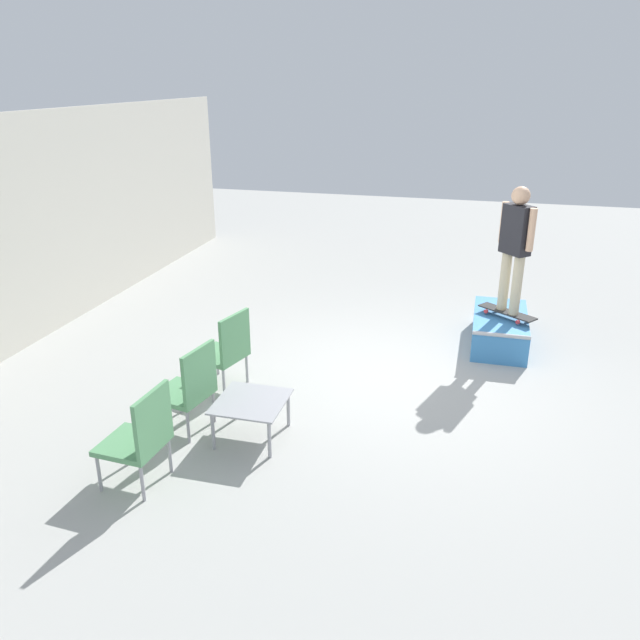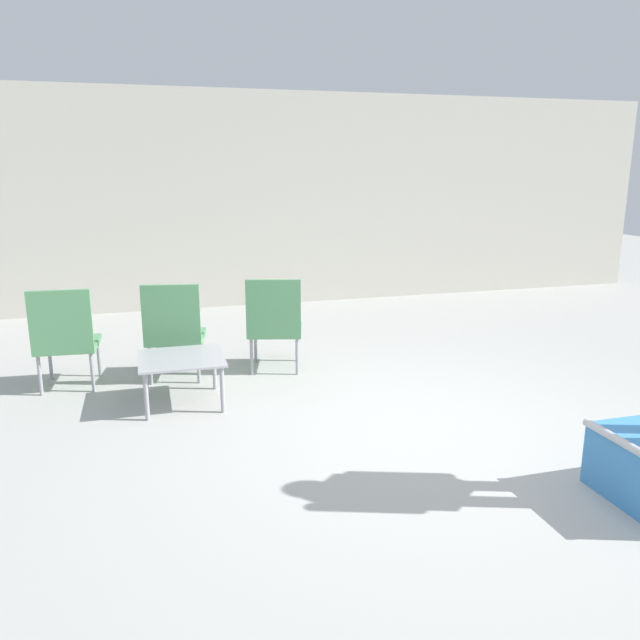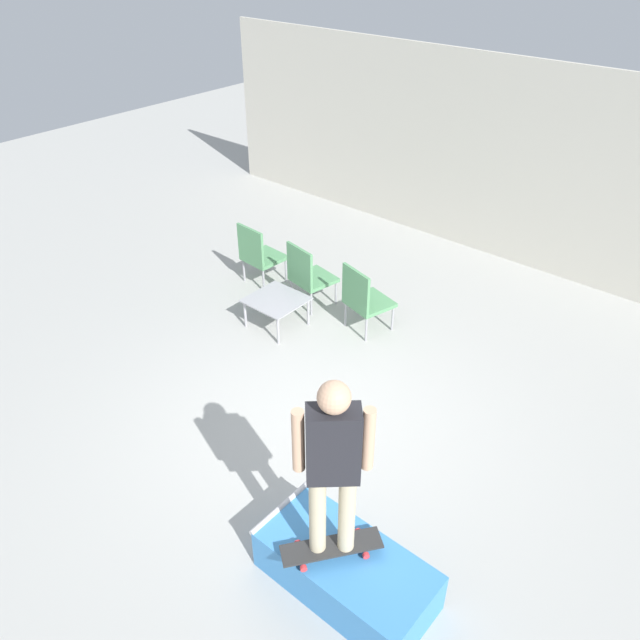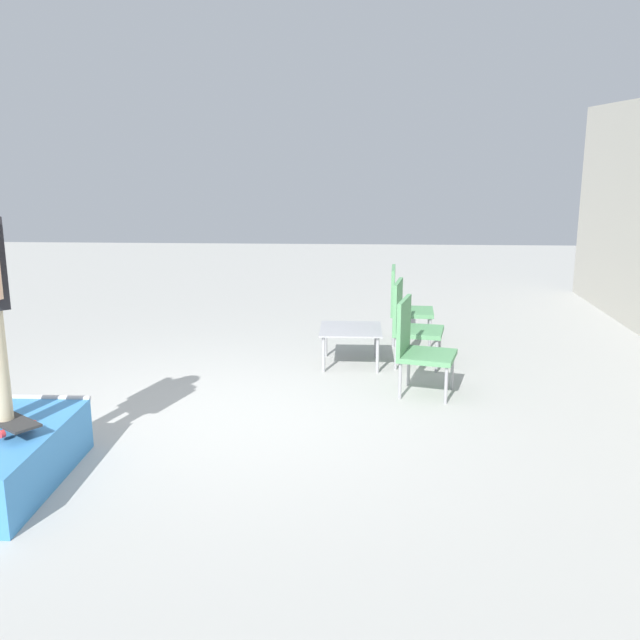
{
  "view_description": "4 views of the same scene",
  "coord_description": "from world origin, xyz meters",
  "px_view_note": "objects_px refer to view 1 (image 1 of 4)",
  "views": [
    {
      "loc": [
        -6.74,
        -0.92,
        3.43
      ],
      "look_at": [
        -0.45,
        0.73,
        0.86
      ],
      "focal_mm": 35.0,
      "sensor_mm": 36.0,
      "label": 1
    },
    {
      "loc": [
        -1.88,
        -4.0,
        1.97
      ],
      "look_at": [
        -0.49,
        0.92,
        0.71
      ],
      "focal_mm": 35.0,
      "sensor_mm": 36.0,
      "label": 2
    },
    {
      "loc": [
        3.28,
        -3.78,
        4.69
      ],
      "look_at": [
        -0.56,
        0.74,
        0.74
      ],
      "focal_mm": 35.0,
      "sensor_mm": 36.0,
      "label": 3
    },
    {
      "loc": [
        6.02,
        1.15,
        2.35
      ],
      "look_at": [
        -0.7,
        0.83,
        0.73
      ],
      "focal_mm": 40.0,
      "sensor_mm": 36.0,
      "label": 4
    }
  ],
  "objects_px": {
    "skate_ramp_box": "(499,329)",
    "person_skater": "(516,241)",
    "patio_chair_left": "(141,435)",
    "patio_chair_right": "(226,349)",
    "coffee_table": "(251,405)",
    "skateboard_on_ramp": "(507,312)",
    "patio_chair_center": "(189,386)"
  },
  "relations": [
    {
      "from": "coffee_table",
      "to": "person_skater",
      "type": "bearing_deg",
      "value": -39.8
    },
    {
      "from": "skate_ramp_box",
      "to": "coffee_table",
      "type": "distance_m",
      "value": 3.93
    },
    {
      "from": "coffee_table",
      "to": "skate_ramp_box",
      "type": "bearing_deg",
      "value": -38.12
    },
    {
      "from": "coffee_table",
      "to": "patio_chair_right",
      "type": "bearing_deg",
      "value": 34.89
    },
    {
      "from": "person_skater",
      "to": "patio_chair_center",
      "type": "relative_size",
      "value": 1.74
    },
    {
      "from": "person_skater",
      "to": "coffee_table",
      "type": "distance_m",
      "value": 4.05
    },
    {
      "from": "skate_ramp_box",
      "to": "patio_chair_left",
      "type": "xyz_separation_m",
      "value": [
        -4.06,
        3.07,
        0.3
      ]
    },
    {
      "from": "person_skater",
      "to": "patio_chair_right",
      "type": "xyz_separation_m",
      "value": [
        -2.05,
        3.14,
        -0.97
      ]
    },
    {
      "from": "skateboard_on_ramp",
      "to": "patio_chair_left",
      "type": "bearing_deg",
      "value": 88.14
    },
    {
      "from": "skate_ramp_box",
      "to": "person_skater",
      "type": "bearing_deg",
      "value": -144.41
    },
    {
      "from": "patio_chair_right",
      "to": "skateboard_on_ramp",
      "type": "bearing_deg",
      "value": 138.09
    },
    {
      "from": "person_skater",
      "to": "patio_chair_left",
      "type": "distance_m",
      "value": 5.15
    },
    {
      "from": "skate_ramp_box",
      "to": "coffee_table",
      "type": "xyz_separation_m",
      "value": [
        -3.09,
        2.42,
        0.16
      ]
    },
    {
      "from": "skateboard_on_ramp",
      "to": "patio_chair_right",
      "type": "bearing_deg",
      "value": 69.72
    },
    {
      "from": "patio_chair_left",
      "to": "coffee_table",
      "type": "bearing_deg",
      "value": 150.12
    },
    {
      "from": "person_skater",
      "to": "patio_chair_center",
      "type": "bearing_deg",
      "value": 91.45
    },
    {
      "from": "skateboard_on_ramp",
      "to": "patio_chair_right",
      "type": "height_order",
      "value": "patio_chair_right"
    },
    {
      "from": "skate_ramp_box",
      "to": "person_skater",
      "type": "xyz_separation_m",
      "value": [
        -0.1,
        -0.07,
        1.26
      ]
    },
    {
      "from": "coffee_table",
      "to": "patio_chair_left",
      "type": "height_order",
      "value": "patio_chair_left"
    },
    {
      "from": "skateboard_on_ramp",
      "to": "person_skater",
      "type": "distance_m",
      "value": 0.97
    },
    {
      "from": "skate_ramp_box",
      "to": "patio_chair_center",
      "type": "height_order",
      "value": "patio_chair_center"
    },
    {
      "from": "coffee_table",
      "to": "patio_chair_center",
      "type": "xyz_separation_m",
      "value": [
        -0.02,
        0.65,
        0.13
      ]
    },
    {
      "from": "person_skater",
      "to": "coffee_table",
      "type": "relative_size",
      "value": 2.35
    },
    {
      "from": "coffee_table",
      "to": "patio_chair_right",
      "type": "distance_m",
      "value": 1.15
    },
    {
      "from": "skateboard_on_ramp",
      "to": "patio_chair_center",
      "type": "xyz_separation_m",
      "value": [
        -3.01,
        3.14,
        0.01
      ]
    },
    {
      "from": "skateboard_on_ramp",
      "to": "patio_chair_center",
      "type": "distance_m",
      "value": 4.35
    },
    {
      "from": "skate_ramp_box",
      "to": "patio_chair_left",
      "type": "height_order",
      "value": "patio_chair_left"
    },
    {
      "from": "skate_ramp_box",
      "to": "patio_chair_left",
      "type": "relative_size",
      "value": 1.56
    },
    {
      "from": "person_skater",
      "to": "patio_chair_left",
      "type": "relative_size",
      "value": 1.74
    },
    {
      "from": "patio_chair_left",
      "to": "patio_chair_right",
      "type": "relative_size",
      "value": 1.0
    },
    {
      "from": "coffee_table",
      "to": "patio_chair_right",
      "type": "relative_size",
      "value": 0.74
    },
    {
      "from": "patio_chair_left",
      "to": "patio_chair_right",
      "type": "bearing_deg",
      "value": -175.95
    }
  ]
}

